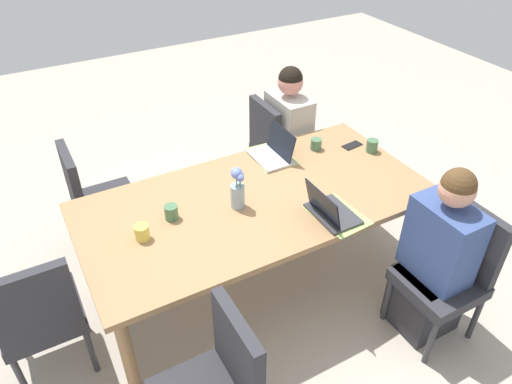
{
  "coord_description": "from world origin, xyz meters",
  "views": [
    {
      "loc": [
        1.18,
        2.14,
        2.57
      ],
      "look_at": [
        0.0,
        0.0,
        0.8
      ],
      "focal_mm": 33.87,
      "sensor_mm": 36.0,
      "label": 1
    }
  ],
  "objects_px": {
    "laptop_far_left_mid": "(330,211)",
    "person_near_left_near": "(288,143)",
    "chair_near_right_mid": "(94,196)",
    "phone_black": "(352,145)",
    "chair_far_left_far": "(217,384)",
    "coffee_mug_centre_right": "(372,146)",
    "chair_far_left_mid": "(451,268)",
    "coffee_mug_centre_left": "(142,232)",
    "laptop_near_left_near": "(273,152)",
    "flower_vase": "(238,188)",
    "chair_near_left_near": "(276,145)",
    "coffee_mug_near_left": "(171,212)",
    "chair_head_right_right_near": "(39,314)",
    "coffee_mug_near_right": "(316,144)",
    "dining_table": "(256,207)",
    "person_far_left_mid": "(435,263)"
  },
  "relations": [
    {
      "from": "person_near_left_near",
      "to": "flower_vase",
      "type": "height_order",
      "value": "person_near_left_near"
    },
    {
      "from": "dining_table",
      "to": "chair_far_left_far",
      "type": "xyz_separation_m",
      "value": [
        0.71,
        0.9,
        -0.18
      ]
    },
    {
      "from": "chair_far_left_far",
      "to": "flower_vase",
      "type": "height_order",
      "value": "flower_vase"
    },
    {
      "from": "laptop_far_left_mid",
      "to": "phone_black",
      "type": "bearing_deg",
      "value": -136.9
    },
    {
      "from": "chair_far_left_mid",
      "to": "coffee_mug_centre_left",
      "type": "distance_m",
      "value": 1.84
    },
    {
      "from": "chair_near_left_near",
      "to": "chair_far_left_far",
      "type": "distance_m",
      "value": 2.25
    },
    {
      "from": "coffee_mug_near_left",
      "to": "dining_table",
      "type": "bearing_deg",
      "value": 172.67
    },
    {
      "from": "chair_far_left_mid",
      "to": "coffee_mug_centre_right",
      "type": "xyz_separation_m",
      "value": [
        -0.16,
        -0.98,
        0.3
      ]
    },
    {
      "from": "chair_head_right_right_near",
      "to": "coffee_mug_near_left",
      "type": "relative_size",
      "value": 9.91
    },
    {
      "from": "flower_vase",
      "to": "coffee_mug_centre_left",
      "type": "distance_m",
      "value": 0.62
    },
    {
      "from": "dining_table",
      "to": "chair_far_left_far",
      "type": "bearing_deg",
      "value": 51.9
    },
    {
      "from": "chair_far_left_mid",
      "to": "chair_near_right_mid",
      "type": "distance_m",
      "value": 2.45
    },
    {
      "from": "chair_head_right_right_near",
      "to": "laptop_far_left_mid",
      "type": "height_order",
      "value": "laptop_far_left_mid"
    },
    {
      "from": "chair_near_left_near",
      "to": "person_near_left_near",
      "type": "height_order",
      "value": "person_near_left_near"
    },
    {
      "from": "person_near_left_near",
      "to": "laptop_far_left_mid",
      "type": "bearing_deg",
      "value": 69.09
    },
    {
      "from": "dining_table",
      "to": "coffee_mug_near_right",
      "type": "distance_m",
      "value": 0.76
    },
    {
      "from": "chair_far_left_far",
      "to": "coffee_mug_centre_right",
      "type": "relative_size",
      "value": 9.67
    },
    {
      "from": "chair_far_left_far",
      "to": "chair_near_left_near",
      "type": "bearing_deg",
      "value": -127.96
    },
    {
      "from": "chair_head_right_right_near",
      "to": "chair_near_right_mid",
      "type": "bearing_deg",
      "value": -119.24
    },
    {
      "from": "chair_far_left_far",
      "to": "laptop_far_left_mid",
      "type": "bearing_deg",
      "value": -152.22
    },
    {
      "from": "dining_table",
      "to": "coffee_mug_centre_right",
      "type": "relative_size",
      "value": 23.74
    },
    {
      "from": "chair_head_right_right_near",
      "to": "laptop_far_left_mid",
      "type": "xyz_separation_m",
      "value": [
        -1.67,
        0.32,
        0.29
      ]
    },
    {
      "from": "chair_far_left_mid",
      "to": "coffee_mug_centre_left",
      "type": "relative_size",
      "value": 9.83
    },
    {
      "from": "person_far_left_mid",
      "to": "chair_near_right_mid",
      "type": "height_order",
      "value": "person_far_left_mid"
    },
    {
      "from": "chair_head_right_right_near",
      "to": "coffee_mug_centre_left",
      "type": "bearing_deg",
      "value": -177.16
    },
    {
      "from": "laptop_far_left_mid",
      "to": "coffee_mug_near_left",
      "type": "relative_size",
      "value": 3.52
    },
    {
      "from": "chair_near_left_near",
      "to": "coffee_mug_near_left",
      "type": "xyz_separation_m",
      "value": [
        1.21,
        0.8,
        0.29
      ]
    },
    {
      "from": "person_near_left_near",
      "to": "chair_far_left_mid",
      "type": "height_order",
      "value": "person_near_left_near"
    },
    {
      "from": "chair_far_left_mid",
      "to": "coffee_mug_centre_right",
      "type": "bearing_deg",
      "value": -99.51
    },
    {
      "from": "chair_head_right_right_near",
      "to": "phone_black",
      "type": "relative_size",
      "value": 6.0
    },
    {
      "from": "chair_near_right_mid",
      "to": "phone_black",
      "type": "height_order",
      "value": "chair_near_right_mid"
    },
    {
      "from": "chair_far_left_mid",
      "to": "laptop_far_left_mid",
      "type": "xyz_separation_m",
      "value": [
        0.55,
        -0.51,
        0.29
      ]
    },
    {
      "from": "flower_vase",
      "to": "coffee_mug_near_right",
      "type": "bearing_deg",
      "value": -157.51
    },
    {
      "from": "laptop_far_left_mid",
      "to": "coffee_mug_centre_right",
      "type": "bearing_deg",
      "value": -146.69
    },
    {
      "from": "chair_near_right_mid",
      "to": "flower_vase",
      "type": "bearing_deg",
      "value": 128.71
    },
    {
      "from": "coffee_mug_centre_right",
      "to": "laptop_near_left_near",
      "type": "bearing_deg",
      "value": -21.86
    },
    {
      "from": "laptop_near_left_near",
      "to": "coffee_mug_near_left",
      "type": "height_order",
      "value": "laptop_near_left_near"
    },
    {
      "from": "person_near_left_near",
      "to": "dining_table",
      "type": "bearing_deg",
      "value": 47.21
    },
    {
      "from": "dining_table",
      "to": "laptop_near_left_near",
      "type": "distance_m",
      "value": 0.51
    },
    {
      "from": "chair_near_left_near",
      "to": "person_near_left_near",
      "type": "xyz_separation_m",
      "value": [
        -0.07,
        0.06,
        0.03
      ]
    },
    {
      "from": "coffee_mug_centre_right",
      "to": "chair_head_right_right_near",
      "type": "bearing_deg",
      "value": 3.65
    },
    {
      "from": "flower_vase",
      "to": "chair_near_left_near",
      "type": "bearing_deg",
      "value": -132.45
    },
    {
      "from": "coffee_mug_near_right",
      "to": "person_near_left_near",
      "type": "bearing_deg",
      "value": -98.47
    },
    {
      "from": "coffee_mug_near_left",
      "to": "coffee_mug_centre_right",
      "type": "relative_size",
      "value": 0.98
    },
    {
      "from": "flower_vase",
      "to": "phone_black",
      "type": "distance_m",
      "value": 1.11
    },
    {
      "from": "chair_near_left_near",
      "to": "chair_head_right_right_near",
      "type": "relative_size",
      "value": 1.0
    },
    {
      "from": "laptop_far_left_mid",
      "to": "person_near_left_near",
      "type": "bearing_deg",
      "value": -110.91
    },
    {
      "from": "chair_far_left_far",
      "to": "coffee_mug_near_right",
      "type": "height_order",
      "value": "chair_far_left_far"
    },
    {
      "from": "chair_head_right_right_near",
      "to": "coffee_mug_near_right",
      "type": "distance_m",
      "value": 2.11
    },
    {
      "from": "chair_head_right_right_near",
      "to": "coffee_mug_near_left",
      "type": "distance_m",
      "value": 0.9
    }
  ]
}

